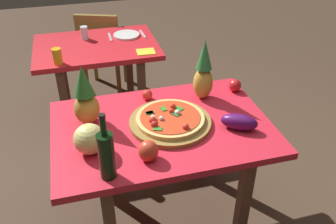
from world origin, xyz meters
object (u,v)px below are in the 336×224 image
(bell_pepper, at_px, (148,151))
(tomato_near_board, at_px, (147,95))
(dinner_plate, at_px, (126,35))
(pizza_board, at_px, (170,122))
(eggplant, at_px, (239,122))
(napkin_folded, at_px, (146,52))
(knife_utensil, at_px, (143,34))
(pizza, at_px, (170,119))
(fork_utensil, at_px, (110,37))
(dining_chair, at_px, (102,48))
(display_table, at_px, (162,140))
(pineapple_left, at_px, (85,99))
(drinking_glass_juice, at_px, (57,56))
(drinking_glass_water, at_px, (84,33))
(background_table, at_px, (97,59))
(melon, at_px, (89,139))
(wine_bottle, at_px, (107,155))
(pineapple_right, at_px, (204,73))
(tomato_at_corner, at_px, (235,85))

(bell_pepper, bearing_deg, tomato_near_board, 78.15)
(dinner_plate, bearing_deg, pizza_board, -89.47)
(eggplant, bearing_deg, napkin_folded, 103.53)
(eggplant, relative_size, knife_utensil, 1.11)
(pizza_board, distance_m, pizza, 0.03)
(tomato_near_board, bearing_deg, fork_utensil, 94.65)
(dining_chair, bearing_deg, pizza, 116.59)
(display_table, height_order, tomato_near_board, tomato_near_board)
(pineapple_left, relative_size, napkin_folded, 2.46)
(drinking_glass_juice, height_order, drinking_glass_water, drinking_glass_juice)
(background_table, height_order, melon, melon)
(drinking_glass_juice, distance_m, dinner_plate, 0.70)
(wine_bottle, bearing_deg, melon, 107.62)
(pizza, relative_size, melon, 2.43)
(background_table, distance_m, pineapple_left, 1.14)
(display_table, xyz_separation_m, bell_pepper, (-0.13, -0.26, 0.15))
(dinner_plate, bearing_deg, dining_chair, 111.72)
(fork_utensil, bearing_deg, napkin_folded, -58.08)
(pizza_board, height_order, eggplant, eggplant)
(wine_bottle, relative_size, bell_pepper, 3.10)
(napkin_folded, bearing_deg, pineapple_right, -75.79)
(pizza, relative_size, dinner_plate, 1.72)
(drinking_glass_juice, distance_m, knife_utensil, 0.82)
(drinking_glass_juice, bearing_deg, display_table, -60.59)
(eggplant, distance_m, napkin_folded, 1.16)
(pizza, distance_m, drinking_glass_juice, 1.12)
(drinking_glass_juice, bearing_deg, pineapple_right, -40.44)
(drinking_glass_juice, xyz_separation_m, napkin_folded, (0.66, 0.03, -0.06))
(tomato_at_corner, bearing_deg, pineapple_left, -173.29)
(wine_bottle, bearing_deg, tomato_near_board, 62.81)
(pizza, bearing_deg, knife_utensil, 84.54)
(tomato_near_board, height_order, knife_utensil, tomato_near_board)
(napkin_folded, bearing_deg, fork_utensil, 121.62)
(display_table, xyz_separation_m, tomato_near_board, (-0.02, 0.29, 0.13))
(pizza, xyz_separation_m, fork_utensil, (-0.15, 1.36, -0.04))
(pizza_board, distance_m, drinking_glass_juice, 1.12)
(melon, xyz_separation_m, tomato_at_corner, (0.94, 0.38, -0.04))
(tomato_near_board, bearing_deg, pineapple_left, -157.50)
(background_table, bearing_deg, tomato_at_corner, -51.76)
(tomato_at_corner, relative_size, fork_utensil, 0.44)
(pineapple_left, height_order, eggplant, pineapple_left)
(display_table, height_order, background_table, same)
(eggplant, xyz_separation_m, tomato_at_corner, (0.15, 0.39, -0.01))
(wine_bottle, bearing_deg, pineapple_right, 40.35)
(knife_utensil, bearing_deg, eggplant, -84.62)
(eggplant, relative_size, drinking_glass_juice, 1.71)
(wine_bottle, distance_m, melon, 0.22)
(bell_pepper, height_order, tomato_at_corner, bell_pepper)
(melon, xyz_separation_m, drinking_glass_juice, (-0.14, 1.08, -0.02))
(pineapple_left, bearing_deg, dinner_plate, 70.85)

